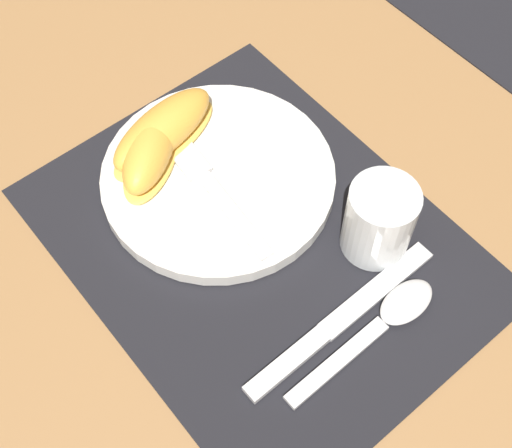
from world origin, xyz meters
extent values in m
plane|color=#A37547|center=(0.00, 0.00, 0.00)|extent=(3.00, 3.00, 0.00)
cube|color=black|center=(0.00, 0.00, 0.00)|extent=(0.42, 0.32, 0.00)
cylinder|color=white|center=(-0.08, 0.01, 0.01)|extent=(0.23, 0.23, 0.02)
cylinder|color=silver|center=(0.07, 0.08, 0.04)|extent=(0.06, 0.06, 0.08)
cylinder|color=#F9AD19|center=(0.07, 0.08, 0.02)|extent=(0.05, 0.05, 0.04)
cube|color=silver|center=(0.11, -0.06, 0.01)|extent=(0.02, 0.09, 0.01)
cube|color=silver|center=(0.11, 0.05, 0.01)|extent=(0.02, 0.13, 0.01)
cube|color=silver|center=(0.14, -0.03, 0.01)|extent=(0.02, 0.11, 0.01)
ellipsoid|color=silver|center=(0.14, 0.06, 0.01)|extent=(0.03, 0.06, 0.01)
cube|color=silver|center=(-0.03, -0.01, 0.02)|extent=(0.11, 0.02, 0.00)
cube|color=silver|center=(-0.12, 0.00, 0.02)|extent=(0.07, 0.03, 0.00)
ellipsoid|color=#F7C656|center=(-0.14, -0.01, 0.02)|extent=(0.07, 0.14, 0.01)
ellipsoid|color=#F9B242|center=(-0.14, -0.01, 0.04)|extent=(0.07, 0.13, 0.04)
ellipsoid|color=#F7C656|center=(-0.13, -0.03, 0.02)|extent=(0.10, 0.12, 0.01)
ellipsoid|color=#F9B242|center=(-0.13, -0.03, 0.04)|extent=(0.10, 0.11, 0.04)
camera|label=1|loc=(0.26, -0.22, 0.59)|focal=50.00mm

